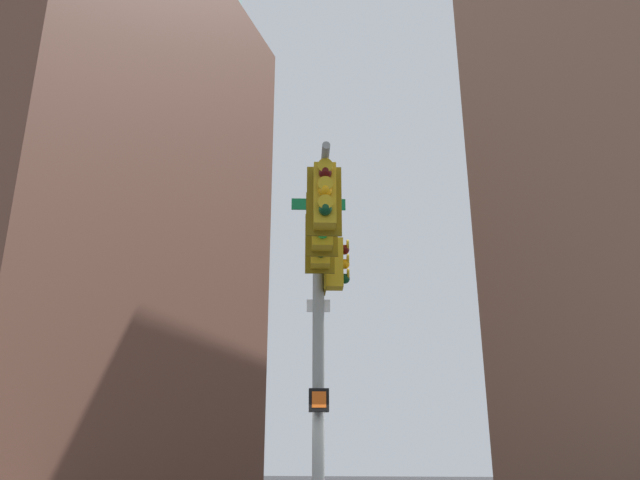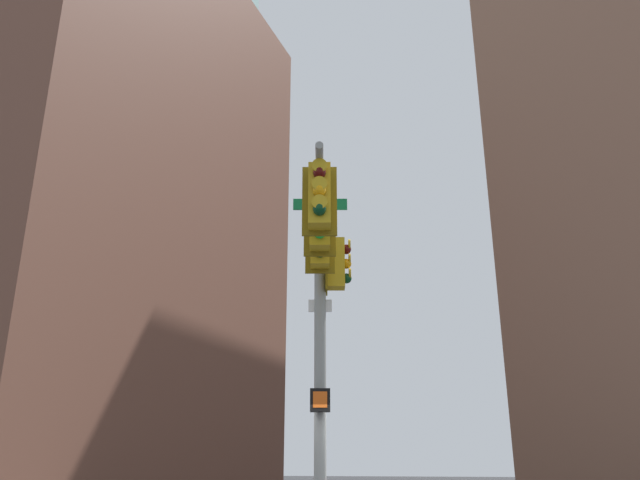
{
  "view_description": "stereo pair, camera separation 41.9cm",
  "coord_description": "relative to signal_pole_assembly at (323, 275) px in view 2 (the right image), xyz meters",
  "views": [
    {
      "loc": [
        -11.92,
        -3.55,
        1.45
      ],
      "look_at": [
        -1.33,
        -0.05,
        5.41
      ],
      "focal_mm": 35.98,
      "sensor_mm": 36.0,
      "label": 1
    },
    {
      "loc": [
        -11.78,
        -3.94,
        1.45
      ],
      "look_at": [
        -1.33,
        -0.05,
        5.41
      ],
      "focal_mm": 35.98,
      "sensor_mm": 36.0,
      "label": 2
    }
  ],
  "objects": [
    {
      "name": "signal_pole_assembly",
      "position": [
        0.0,
        0.0,
        0.0
      ],
      "size": [
        3.91,
        1.83,
        6.75
      ],
      "rotation": [
        0.0,
        0.0,
        3.49
      ],
      "color": "gray",
      "rests_on": "ground_plane"
    },
    {
      "name": "building_brick_nearside",
      "position": [
        21.12,
        24.53,
        13.32
      ],
      "size": [
        26.28,
        17.87,
        36.07
      ],
      "primitive_type": "cube",
      "color": "brown",
      "rests_on": "ground_plane"
    },
    {
      "name": "building_brick_midblock",
      "position": [
        34.16,
        30.7,
        12.93
      ],
      "size": [
        22.76,
        19.34,
        35.27
      ],
      "primitive_type": "cube",
      "color": "#845B47",
      "rests_on": "ground_plane"
    },
    {
      "name": "building_glass_tower",
      "position": [
        32.51,
        40.22,
        36.69
      ],
      "size": [
        29.68,
        28.94,
        82.81
      ],
      "primitive_type": "cube",
      "color": "#9EC6C1",
      "rests_on": "ground_plane"
    },
    {
      "name": "building_brick_farside",
      "position": [
        52.34,
        -8.74,
        22.41
      ],
      "size": [
        18.7,
        18.23,
        54.25
      ],
      "primitive_type": "cube",
      "color": "#845B47",
      "rests_on": "ground_plane"
    }
  ]
}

